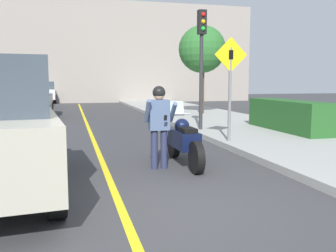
% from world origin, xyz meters
% --- Properties ---
extents(ground_plane, '(80.00, 80.00, 0.00)m').
position_xyz_m(ground_plane, '(0.00, 0.00, 0.00)').
color(ground_plane, '#38383A').
extents(sidewalk_curb, '(4.40, 44.00, 0.15)m').
position_xyz_m(sidewalk_curb, '(4.80, 4.00, 0.08)').
color(sidewalk_curb, '#9E9E99').
rests_on(sidewalk_curb, ground).
extents(road_center_line, '(0.12, 36.00, 0.01)m').
position_xyz_m(road_center_line, '(-0.60, 6.00, 0.00)').
color(road_center_line, yellow).
rests_on(road_center_line, ground).
extents(building_backdrop, '(28.00, 1.20, 8.03)m').
position_xyz_m(building_backdrop, '(0.00, 26.00, 4.01)').
color(building_backdrop, gray).
rests_on(building_backdrop, ground).
extents(motorcycle, '(0.62, 2.24, 1.30)m').
position_xyz_m(motorcycle, '(1.04, 2.65, 0.50)').
color(motorcycle, black).
rests_on(motorcycle, ground).
extents(person_biker, '(0.59, 0.46, 1.66)m').
position_xyz_m(person_biker, '(0.46, 2.42, 1.01)').
color(person_biker, '#282D4C').
rests_on(person_biker, ground).
extents(crossing_sign, '(0.91, 0.08, 2.73)m').
position_xyz_m(crossing_sign, '(2.85, 4.41, 1.79)').
color(crossing_sign, slate).
rests_on(crossing_sign, sidewalk_curb).
extents(traffic_light, '(0.26, 0.30, 3.85)m').
position_xyz_m(traffic_light, '(2.94, 6.88, 2.82)').
color(traffic_light, '#2D2D30').
rests_on(traffic_light, sidewalk_curb).
extents(hedge_row, '(0.90, 3.68, 0.97)m').
position_xyz_m(hedge_row, '(5.60, 5.95, 0.64)').
color(hedge_row, '#235623').
rests_on(hedge_row, sidewalk_curb).
extents(street_tree, '(2.28, 2.28, 4.25)m').
position_xyz_m(street_tree, '(5.03, 12.62, 3.24)').
color(street_tree, brown).
rests_on(street_tree, sidewalk_curb).
extents(parked_car_grey, '(1.88, 4.20, 1.68)m').
position_xyz_m(parked_car_grey, '(-3.04, 14.41, 0.86)').
color(parked_car_grey, black).
rests_on(parked_car_grey, ground).
extents(parked_car_black, '(1.88, 4.20, 1.68)m').
position_xyz_m(parked_car_black, '(-3.70, 20.59, 0.86)').
color(parked_car_black, black).
rests_on(parked_car_black, ground).
extents(parked_car_white, '(1.88, 4.20, 1.68)m').
position_xyz_m(parked_car_white, '(-3.20, 26.52, 0.86)').
color(parked_car_white, black).
rests_on(parked_car_white, ground).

